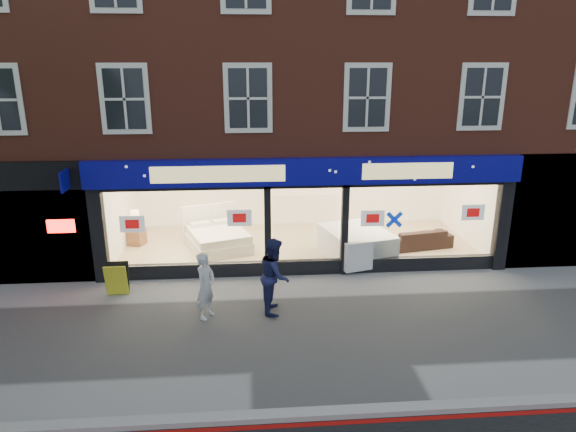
{
  "coord_description": "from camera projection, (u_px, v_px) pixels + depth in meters",
  "views": [
    {
      "loc": [
        -1.54,
        -10.07,
        5.72
      ],
      "look_at": [
        -0.54,
        2.5,
        1.87
      ],
      "focal_mm": 32.0,
      "sensor_mm": 36.0,
      "label": 1
    }
  ],
  "objects": [
    {
      "name": "ground",
      "position": [
        321.0,
        329.0,
        11.38
      ],
      "size": [
        120.0,
        120.0,
        0.0
      ],
      "primitive_type": "plane",
      "color": "gray",
      "rests_on": "ground"
    },
    {
      "name": "kerb_line",
      "position": [
        348.0,
        423.0,
        8.42
      ],
      "size": [
        60.0,
        0.1,
        0.01
      ],
      "primitive_type": "cube",
      "color": "#8C0A07",
      "rests_on": "ground"
    },
    {
      "name": "kerb_stone",
      "position": [
        346.0,
        412.0,
        8.6
      ],
      "size": [
        60.0,
        0.25,
        0.12
      ],
      "primitive_type": "cube",
      "color": "gray",
      "rests_on": "ground"
    },
    {
      "name": "showroom_floor",
      "position": [
        298.0,
        245.0,
        16.37
      ],
      "size": [
        11.0,
        4.5,
        0.1
      ],
      "primitive_type": "cube",
      "color": "tan",
      "rests_on": "ground"
    },
    {
      "name": "building",
      "position": [
        294.0,
        28.0,
        16.05
      ],
      "size": [
        19.0,
        8.26,
        10.3
      ],
      "color": "brown",
      "rests_on": "ground"
    },
    {
      "name": "display_bed",
      "position": [
        217.0,
        237.0,
        15.96
      ],
      "size": [
        2.29,
        2.51,
        1.17
      ],
      "rotation": [
        0.0,
        0.0,
        0.34
      ],
      "color": "silver",
      "rests_on": "showroom_floor"
    },
    {
      "name": "bedside_table",
      "position": [
        137.0,
        236.0,
        16.21
      ],
      "size": [
        0.58,
        0.58,
        0.55
      ],
      "primitive_type": "cube",
      "rotation": [
        0.0,
        0.0,
        -0.35
      ],
      "color": "brown",
      "rests_on": "showroom_floor"
    },
    {
      "name": "mattress_stack",
      "position": [
        356.0,
        243.0,
        15.17
      ],
      "size": [
        2.15,
        2.46,
        0.82
      ],
      "rotation": [
        0.0,
        0.0,
        0.27
      ],
      "color": "silver",
      "rests_on": "showroom_floor"
    },
    {
      "name": "sofa",
      "position": [
        418.0,
        238.0,
        15.98
      ],
      "size": [
        2.16,
        1.17,
        0.6
      ],
      "primitive_type": "imported",
      "rotation": [
        0.0,
        0.0,
        3.33
      ],
      "color": "black",
      "rests_on": "showroom_floor"
    },
    {
      "name": "a_board",
      "position": [
        117.0,
        279.0,
        12.93
      ],
      "size": [
        0.56,
        0.36,
        0.85
      ],
      "primitive_type": "cube",
      "rotation": [
        0.0,
        0.0,
        0.02
      ],
      "color": "gold",
      "rests_on": "ground"
    },
    {
      "name": "pedestrian_grey",
      "position": [
        206.0,
        286.0,
        11.69
      ],
      "size": [
        0.6,
        0.68,
        1.57
      ],
      "primitive_type": "imported",
      "rotation": [
        0.0,
        0.0,
        1.08
      ],
      "color": "#B5B6BD",
      "rests_on": "ground"
    },
    {
      "name": "pedestrian_blue",
      "position": [
        275.0,
        275.0,
        11.96
      ],
      "size": [
        0.75,
        0.93,
        1.8
      ],
      "primitive_type": "imported",
      "rotation": [
        0.0,
        0.0,
        1.49
      ],
      "color": "#181C45",
      "rests_on": "ground"
    }
  ]
}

